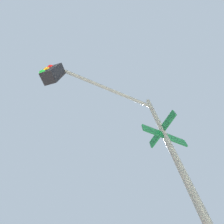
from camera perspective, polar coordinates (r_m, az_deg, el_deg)
traffic_signal_near at (r=3.15m, az=0.15°, el=-0.99°), size 2.80×2.32×5.93m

